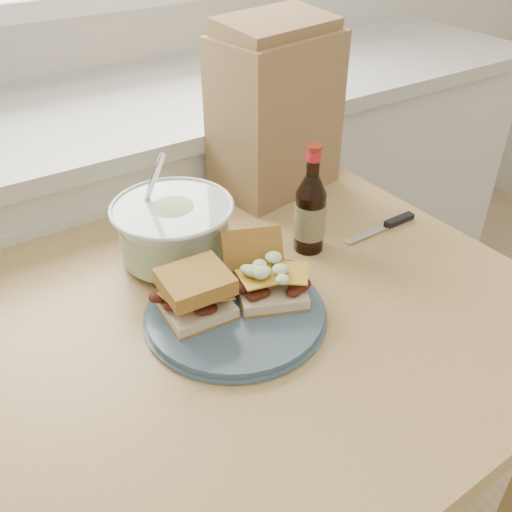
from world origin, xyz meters
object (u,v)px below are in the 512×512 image
plate (235,312)px  paper_bag (275,115)px  coleslaw_bowl (174,233)px  dining_table (246,340)px  beer_bottle (310,212)px

plate → paper_bag: (0.32, 0.36, 0.16)m
plate → coleslaw_bowl: size_ratio=1.30×
plate → coleslaw_bowl: 0.22m
dining_table → beer_bottle: bearing=14.0°
coleslaw_bowl → beer_bottle: size_ratio=1.04×
coleslaw_bowl → beer_bottle: 0.26m
coleslaw_bowl → beer_bottle: bearing=-24.8°
beer_bottle → paper_bag: size_ratio=0.64×
dining_table → plate: 0.14m
coleslaw_bowl → paper_bag: bearing=23.9°
coleslaw_bowl → paper_bag: 0.38m
dining_table → paper_bag: bearing=46.2°
dining_table → paper_bag: (0.28, 0.31, 0.29)m
coleslaw_bowl → beer_bottle: (0.24, -0.11, 0.02)m
dining_table → paper_bag: 0.51m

